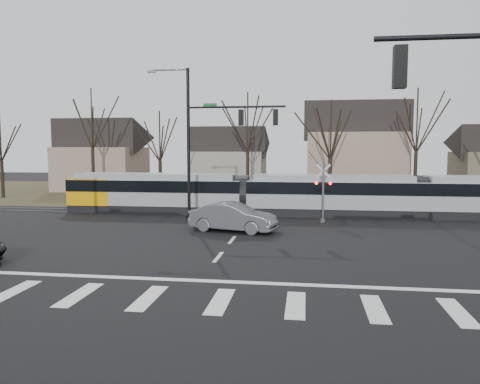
# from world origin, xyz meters

# --- Properties ---
(ground) EXTENTS (140.00, 140.00, 0.00)m
(ground) POSITION_xyz_m (0.00, 0.00, 0.00)
(ground) COLOR black
(grass_verge) EXTENTS (140.00, 28.00, 0.01)m
(grass_verge) POSITION_xyz_m (0.00, 32.00, 0.01)
(grass_verge) COLOR #38331E
(grass_verge) RESTS_ON ground
(crosswalk) EXTENTS (27.00, 2.60, 0.01)m
(crosswalk) POSITION_xyz_m (0.00, -4.00, 0.01)
(crosswalk) COLOR silver
(crosswalk) RESTS_ON ground
(stop_line) EXTENTS (28.00, 0.35, 0.01)m
(stop_line) POSITION_xyz_m (0.00, -1.80, 0.01)
(stop_line) COLOR silver
(stop_line) RESTS_ON ground
(lane_dashes) EXTENTS (0.18, 30.00, 0.01)m
(lane_dashes) POSITION_xyz_m (0.00, 16.00, 0.01)
(lane_dashes) COLOR silver
(lane_dashes) RESTS_ON ground
(rail_pair) EXTENTS (90.00, 1.52, 0.06)m
(rail_pair) POSITION_xyz_m (0.00, 15.80, 0.03)
(rail_pair) COLOR #59595E
(rail_pair) RESTS_ON ground
(tram) EXTENTS (39.08, 2.90, 2.96)m
(tram) POSITION_xyz_m (5.57, 16.00, 1.61)
(tram) COLOR gray
(tram) RESTS_ON ground
(sedan) EXTENTS (4.16, 5.95, 1.69)m
(sedan) POSITION_xyz_m (-0.35, 8.61, 0.84)
(sedan) COLOR #56595E
(sedan) RESTS_ON ground
(signal_pole_far) EXTENTS (9.28, 0.44, 10.20)m
(signal_pole_far) POSITION_xyz_m (-2.41, 12.50, 5.70)
(signal_pole_far) COLOR black
(signal_pole_far) RESTS_ON ground
(rail_crossing_signal) EXTENTS (1.08, 0.36, 4.00)m
(rail_crossing_signal) POSITION_xyz_m (5.00, 12.79, 1.89)
(rail_crossing_signal) COLOR #59595B
(rail_crossing_signal) RESTS_ON ground
(tree_row) EXTENTS (59.20, 7.20, 10.00)m
(tree_row) POSITION_xyz_m (2.00, 26.00, 5.00)
(tree_row) COLOR black
(tree_row) RESTS_ON ground
(house_a) EXTENTS (9.72, 8.64, 8.60)m
(house_a) POSITION_xyz_m (-20.00, 34.00, 4.46)
(house_a) COLOR gray
(house_a) RESTS_ON ground
(house_b) EXTENTS (8.64, 7.56, 7.65)m
(house_b) POSITION_xyz_m (-5.00, 36.00, 3.97)
(house_b) COLOR gray
(house_b) RESTS_ON ground
(house_c) EXTENTS (10.80, 8.64, 10.10)m
(house_c) POSITION_xyz_m (9.00, 33.00, 5.23)
(house_c) COLOR gray
(house_c) RESTS_ON ground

